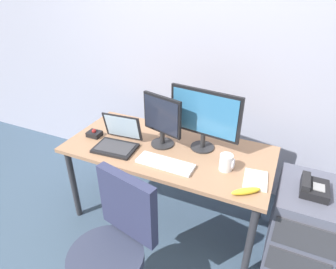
{
  "coord_description": "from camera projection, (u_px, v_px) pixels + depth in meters",
  "views": [
    {
      "loc": [
        0.77,
        -1.69,
        1.88
      ],
      "look_at": [
        0.0,
        0.0,
        0.82
      ],
      "focal_mm": 30.7,
      "sensor_mm": 36.0,
      "label": 1
    }
  ],
  "objects": [
    {
      "name": "ground_plane",
      "position": [
        168.0,
        215.0,
        2.55
      ],
      "size": [
        8.0,
        8.0,
        0.0
      ],
      "primitive_type": "plane",
      "color": "#3A4E64"
    },
    {
      "name": "back_wall",
      "position": [
        203.0,
        37.0,
        2.42
      ],
      "size": [
        6.0,
        0.1,
        2.8
      ],
      "primitive_type": "cube",
      "color": "#A1A4B9",
      "rests_on": "ground"
    },
    {
      "name": "desk",
      "position": [
        168.0,
        156.0,
        2.23
      ],
      "size": [
        1.57,
        0.74,
        0.7
      ],
      "color": "#9B7153",
      "rests_on": "ground"
    },
    {
      "name": "file_cabinet",
      "position": [
        302.0,
        225.0,
        2.04
      ],
      "size": [
        0.42,
        0.53,
        0.63
      ],
      "color": "#525466",
      "rests_on": "ground"
    },
    {
      "name": "desk_phone",
      "position": [
        313.0,
        188.0,
        1.86
      ],
      "size": [
        0.17,
        0.2,
        0.09
      ],
      "color": "black",
      "rests_on": "file_cabinet"
    },
    {
      "name": "office_chair",
      "position": [
        115.0,
        256.0,
        1.7
      ],
      "size": [
        0.52,
        0.53,
        0.92
      ],
      "color": "black",
      "rests_on": "ground"
    },
    {
      "name": "monitor_main",
      "position": [
        204.0,
        116.0,
        2.07
      ],
      "size": [
        0.55,
        0.18,
        0.47
      ],
      "color": "#262628",
      "rests_on": "desk"
    },
    {
      "name": "monitor_side",
      "position": [
        162.0,
        119.0,
        2.14
      ],
      "size": [
        0.34,
        0.18,
        0.4
      ],
      "color": "#262628",
      "rests_on": "desk"
    },
    {
      "name": "keyboard",
      "position": [
        165.0,
        163.0,
        2.0
      ],
      "size": [
        0.41,
        0.14,
        0.03
      ],
      "color": "silver",
      "rests_on": "desk"
    },
    {
      "name": "laptop",
      "position": [
        118.0,
        140.0,
        2.2
      ],
      "size": [
        0.33,
        0.3,
        0.24
      ],
      "color": "black",
      "rests_on": "desk"
    },
    {
      "name": "trackball_mouse",
      "position": [
        94.0,
        134.0,
        2.35
      ],
      "size": [
        0.11,
        0.09,
        0.07
      ],
      "color": "black",
      "rests_on": "desk"
    },
    {
      "name": "coffee_mug",
      "position": [
        226.0,
        162.0,
        1.93
      ],
      "size": [
        0.1,
        0.09,
        0.12
      ],
      "color": "silver",
      "rests_on": "desk"
    },
    {
      "name": "paper_notepad",
      "position": [
        256.0,
        180.0,
        1.86
      ],
      "size": [
        0.17,
        0.22,
        0.01
      ],
      "primitive_type": "cube",
      "rotation": [
        0.0,
        0.0,
        0.1
      ],
      "color": "white",
      "rests_on": "desk"
    },
    {
      "name": "banana",
      "position": [
        246.0,
        191.0,
        1.74
      ],
      "size": [
        0.18,
        0.15,
        0.04
      ],
      "primitive_type": "ellipsoid",
      "rotation": [
        0.0,
        0.0,
        0.64
      ],
      "color": "yellow",
      "rests_on": "desk"
    }
  ]
}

